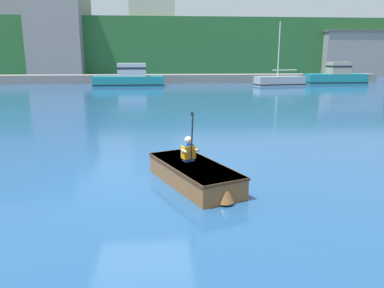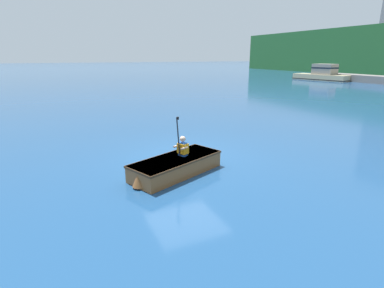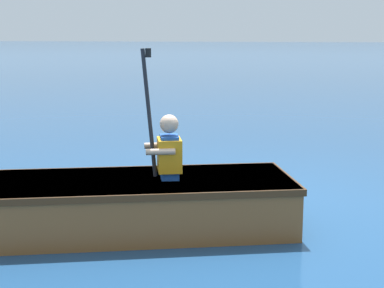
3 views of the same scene
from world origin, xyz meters
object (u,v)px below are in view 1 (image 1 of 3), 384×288
Objects in this scene: rowboat_foreground at (195,174)px; moored_boat_dock_west_end at (280,81)px; person_paddler at (189,150)px; moored_boat_dock_west_inner at (336,76)px; moored_boat_dock_center_near at (130,78)px.

moored_boat_dock_west_end is at bearing 68.81° from rowboat_foreground.
moored_boat_dock_west_end is 30.23m from person_paddler.
rowboat_foreground is at bearing -120.18° from moored_boat_dock_west_inner.
rowboat_foreground is at bearing -111.19° from moored_boat_dock_west_end.
person_paddler is (3.57, -28.94, -0.05)m from moored_boat_dock_center_near.
person_paddler is at bearing 112.64° from rowboat_foreground.
moored_boat_dock_center_near is at bearing 97.03° from person_paddler.
moored_boat_dock_center_near reaches higher than person_paddler.
moored_boat_dock_west_end is at bearing -162.14° from moored_boat_dock_west_inner.
rowboat_foreground is 0.57m from person_paddler.
rowboat_foreground is 2.56× the size of person_paddler.
rowboat_foreground is (-17.78, -30.58, -0.51)m from moored_boat_dock_west_inner.
moored_boat_dock_west_inner is (6.77, 2.18, 0.33)m from moored_boat_dock_west_end.
moored_boat_dock_west_end is 14.72m from moored_boat_dock_center_near.
moored_boat_dock_west_inner is at bearing 17.86° from moored_boat_dock_west_end.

